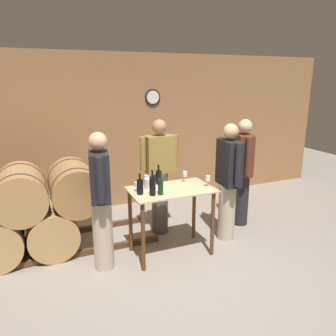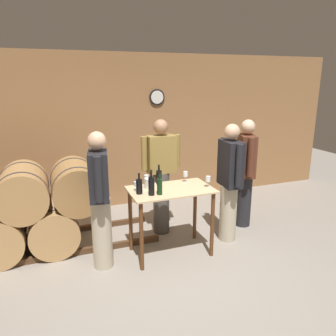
{
  "view_description": "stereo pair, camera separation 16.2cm",
  "coord_description": "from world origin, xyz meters",
  "px_view_note": "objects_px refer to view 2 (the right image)",
  "views": [
    {
      "loc": [
        -1.59,
        -3.08,
        2.25
      ],
      "look_at": [
        -0.01,
        0.64,
        1.15
      ],
      "focal_mm": 35.0,
      "sensor_mm": 36.0,
      "label": 1
    },
    {
      "loc": [
        -1.44,
        -3.14,
        2.25
      ],
      "look_at": [
        -0.01,
        0.64,
        1.15
      ],
      "focal_mm": 35.0,
      "sensor_mm": 36.0,
      "label": 2
    }
  ],
  "objects_px": {
    "wine_bottle_left": "(151,185)",
    "person_visitor_near_door": "(161,175)",
    "wine_bottle_far_left": "(139,186)",
    "wine_glass_near_right": "(186,174)",
    "person_visitor_with_scarf": "(230,181)",
    "ice_bucket": "(150,183)",
    "person_host": "(100,198)",
    "wine_glass_near_left": "(136,184)",
    "person_visitor_bearded": "(245,171)",
    "wine_glass_near_center": "(147,178)",
    "wine_glass_far_side": "(208,179)",
    "wine_bottle_right": "(159,177)",
    "wine_bottle_center": "(160,186)"
  },
  "relations": [
    {
      "from": "wine_bottle_far_left",
      "to": "ice_bucket",
      "type": "height_order",
      "value": "wine_bottle_far_left"
    },
    {
      "from": "wine_bottle_center",
      "to": "wine_glass_near_left",
      "type": "xyz_separation_m",
      "value": [
        -0.23,
        0.22,
        -0.02
      ]
    },
    {
      "from": "wine_glass_near_left",
      "to": "wine_bottle_right",
      "type": "bearing_deg",
      "value": 25.62
    },
    {
      "from": "wine_bottle_center",
      "to": "wine_glass_near_center",
      "type": "xyz_separation_m",
      "value": [
        -0.05,
        0.39,
        -0.01
      ]
    },
    {
      "from": "wine_glass_near_left",
      "to": "ice_bucket",
      "type": "xyz_separation_m",
      "value": [
        0.19,
        0.05,
        -0.02
      ]
    },
    {
      "from": "wine_bottle_far_left",
      "to": "wine_glass_near_right",
      "type": "relative_size",
      "value": 1.74
    },
    {
      "from": "wine_glass_near_right",
      "to": "wine_glass_far_side",
      "type": "xyz_separation_m",
      "value": [
        0.18,
        -0.31,
        -0.0
      ]
    },
    {
      "from": "person_visitor_with_scarf",
      "to": "person_visitor_bearded",
      "type": "bearing_deg",
      "value": 35.46
    },
    {
      "from": "person_visitor_near_door",
      "to": "person_host",
      "type": "bearing_deg",
      "value": -147.03
    },
    {
      "from": "person_visitor_with_scarf",
      "to": "person_visitor_bearded",
      "type": "height_order",
      "value": "person_visitor_with_scarf"
    },
    {
      "from": "wine_bottle_center",
      "to": "person_visitor_with_scarf",
      "type": "xyz_separation_m",
      "value": [
        1.11,
        0.22,
        -0.12
      ]
    },
    {
      "from": "wine_bottle_left",
      "to": "person_visitor_near_door",
      "type": "xyz_separation_m",
      "value": [
        0.4,
        0.77,
        -0.12
      ]
    },
    {
      "from": "wine_glass_far_side",
      "to": "person_host",
      "type": "distance_m",
      "value": 1.38
    },
    {
      "from": "ice_bucket",
      "to": "person_host",
      "type": "distance_m",
      "value": 0.67
    },
    {
      "from": "wine_glass_far_side",
      "to": "person_visitor_with_scarf",
      "type": "height_order",
      "value": "person_visitor_with_scarf"
    },
    {
      "from": "wine_bottle_left",
      "to": "person_visitor_bearded",
      "type": "distance_m",
      "value": 1.78
    },
    {
      "from": "wine_bottle_left",
      "to": "wine_bottle_right",
      "type": "xyz_separation_m",
      "value": [
        0.23,
        0.38,
        -0.02
      ]
    },
    {
      "from": "person_visitor_bearded",
      "to": "person_visitor_near_door",
      "type": "bearing_deg",
      "value": 170.2
    },
    {
      "from": "wine_glass_far_side",
      "to": "wine_glass_near_left",
      "type": "bearing_deg",
      "value": 168.38
    },
    {
      "from": "wine_glass_near_center",
      "to": "person_visitor_near_door",
      "type": "xyz_separation_m",
      "value": [
        0.34,
        0.4,
        -0.1
      ]
    },
    {
      "from": "ice_bucket",
      "to": "person_visitor_with_scarf",
      "type": "bearing_deg",
      "value": -2.85
    },
    {
      "from": "wine_bottle_left",
      "to": "wine_bottle_far_left",
      "type": "bearing_deg",
      "value": 142.9
    },
    {
      "from": "wine_bottle_center",
      "to": "person_visitor_bearded",
      "type": "xyz_separation_m",
      "value": [
        1.59,
        0.56,
        -0.12
      ]
    },
    {
      "from": "wine_bottle_left",
      "to": "ice_bucket",
      "type": "bearing_deg",
      "value": 77.52
    },
    {
      "from": "wine_bottle_left",
      "to": "wine_glass_near_right",
      "type": "xyz_separation_m",
      "value": [
        0.59,
        0.33,
        -0.01
      ]
    },
    {
      "from": "wine_glass_far_side",
      "to": "person_visitor_with_scarf",
      "type": "relative_size",
      "value": 0.09
    },
    {
      "from": "person_visitor_with_scarf",
      "to": "person_visitor_near_door",
      "type": "height_order",
      "value": "person_visitor_near_door"
    },
    {
      "from": "wine_bottle_right",
      "to": "person_visitor_near_door",
      "type": "height_order",
      "value": "person_visitor_near_door"
    },
    {
      "from": "wine_glass_near_right",
      "to": "person_visitor_with_scarf",
      "type": "distance_m",
      "value": 0.64
    },
    {
      "from": "wine_bottle_right",
      "to": "ice_bucket",
      "type": "xyz_separation_m",
      "value": [
        -0.17,
        -0.12,
        -0.03
      ]
    },
    {
      "from": "ice_bucket",
      "to": "person_host",
      "type": "relative_size",
      "value": 0.08
    },
    {
      "from": "person_visitor_bearded",
      "to": "wine_bottle_center",
      "type": "bearing_deg",
      "value": -160.6
    },
    {
      "from": "ice_bucket",
      "to": "person_visitor_near_door",
      "type": "relative_size",
      "value": 0.08
    },
    {
      "from": "wine_bottle_far_left",
      "to": "person_visitor_bearded",
      "type": "relative_size",
      "value": 0.16
    },
    {
      "from": "wine_bottle_far_left",
      "to": "person_visitor_with_scarf",
      "type": "xyz_separation_m",
      "value": [
        1.33,
        0.11,
        -0.11
      ]
    },
    {
      "from": "ice_bucket",
      "to": "wine_glass_near_left",
      "type": "bearing_deg",
      "value": -164.84
    },
    {
      "from": "wine_glass_near_right",
      "to": "person_visitor_bearded",
      "type": "bearing_deg",
      "value": 11.25
    },
    {
      "from": "wine_glass_near_right",
      "to": "wine_bottle_far_left",
      "type": "bearing_deg",
      "value": -162.1
    },
    {
      "from": "wine_bottle_left",
      "to": "wine_glass_near_left",
      "type": "height_order",
      "value": "wine_bottle_left"
    },
    {
      "from": "wine_bottle_far_left",
      "to": "ice_bucket",
      "type": "distance_m",
      "value": 0.25
    },
    {
      "from": "wine_bottle_left",
      "to": "wine_glass_near_left",
      "type": "bearing_deg",
      "value": 122.99
    },
    {
      "from": "wine_glass_near_left",
      "to": "wine_bottle_far_left",
      "type": "bearing_deg",
      "value": -85.69
    },
    {
      "from": "wine_glass_near_left",
      "to": "person_host",
      "type": "xyz_separation_m",
      "value": [
        -0.47,
        -0.08,
        -0.09
      ]
    },
    {
      "from": "person_host",
      "to": "person_visitor_bearded",
      "type": "relative_size",
      "value": 1.01
    },
    {
      "from": "wine_bottle_left",
      "to": "person_visitor_with_scarf",
      "type": "relative_size",
      "value": 0.19
    },
    {
      "from": "wine_glass_near_left",
      "to": "wine_glass_far_side",
      "type": "xyz_separation_m",
      "value": [
        0.91,
        -0.19,
        0.02
      ]
    },
    {
      "from": "wine_bottle_center",
      "to": "wine_glass_far_side",
      "type": "height_order",
      "value": "wine_bottle_center"
    },
    {
      "from": "wine_glass_near_center",
      "to": "wine_glass_near_right",
      "type": "bearing_deg",
      "value": -5.02
    },
    {
      "from": "wine_glass_near_left",
      "to": "person_host",
      "type": "height_order",
      "value": "person_host"
    },
    {
      "from": "wine_glass_near_center",
      "to": "person_visitor_bearded",
      "type": "relative_size",
      "value": 0.08
    }
  ]
}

